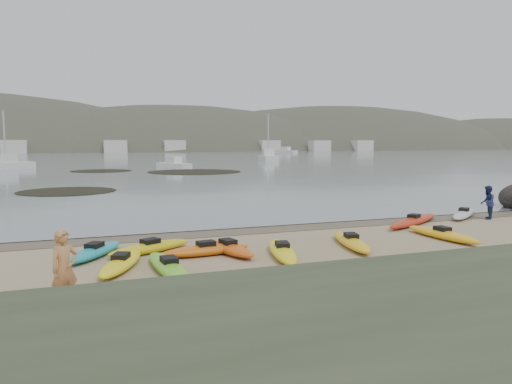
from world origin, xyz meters
name	(u,v)px	position (x,y,z in m)	size (l,w,h in m)	color
ground	(256,228)	(0.00, 0.00, 0.00)	(600.00, 600.00, 0.00)	tan
wet_sand	(259,229)	(0.00, -0.30, 0.00)	(60.00, 60.00, 0.00)	brown
water	(83,147)	(0.00, 300.00, 0.01)	(1200.00, 1200.00, 0.00)	slate
kayaks	(281,243)	(-0.61, -4.06, 0.17)	(21.93, 9.15, 0.34)	teal
person_west	(64,269)	(-7.39, -8.00, 0.86)	(0.62, 0.41, 1.71)	#C5824F
person_east	(487,202)	(10.84, -1.58, 0.78)	(0.76, 0.59, 1.56)	navy
kelp_mats	(152,175)	(1.02, 35.08, 0.03)	(22.74, 32.05, 0.04)	black
moored_boats	(116,157)	(1.15, 81.40, 0.58)	(98.35, 79.80, 1.34)	silver
far_hills	(185,186)	(39.38, 193.97, -15.93)	(550.00, 135.00, 80.00)	#384235
far_town	(114,147)	(6.00, 145.00, 2.00)	(199.00, 5.00, 4.00)	beige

